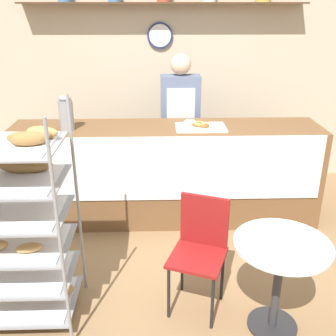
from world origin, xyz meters
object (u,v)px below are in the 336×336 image
(pastry_rack, at_px, (17,224))
(person_worker, at_px, (180,121))
(cafe_table, at_px, (280,265))
(donut_tray_counter, at_px, (199,126))
(cafe_chair, at_px, (201,242))
(coffee_carafe, at_px, (66,113))

(pastry_rack, relative_size, person_worker, 0.96)
(cafe_table, bearing_deg, donut_tray_counter, 104.03)
(cafe_chair, xyz_separation_m, donut_tray_counter, (0.10, 1.31, 0.50))
(donut_tray_counter, bearing_deg, coffee_carafe, -177.69)
(pastry_rack, distance_m, person_worker, 2.34)
(pastry_rack, bearing_deg, coffee_carafe, 86.35)
(pastry_rack, xyz_separation_m, donut_tray_counter, (1.37, 1.41, 0.26))
(person_worker, height_order, cafe_table, person_worker)
(cafe_table, height_order, cafe_chair, cafe_chair)
(donut_tray_counter, bearing_deg, cafe_table, -75.97)
(cafe_table, relative_size, donut_tray_counter, 1.43)
(cafe_table, xyz_separation_m, coffee_carafe, (-1.68, 1.54, 0.65))
(pastry_rack, relative_size, cafe_table, 2.25)
(person_worker, distance_m, donut_tray_counter, 0.61)
(pastry_rack, bearing_deg, cafe_chair, 4.50)
(pastry_rack, distance_m, cafe_table, 1.79)
(coffee_carafe, bearing_deg, cafe_table, -42.54)
(cafe_chair, bearing_deg, person_worker, 112.53)
(cafe_table, height_order, coffee_carafe, coffee_carafe)
(person_worker, height_order, donut_tray_counter, person_worker)
(cafe_table, bearing_deg, cafe_chair, 150.45)
(cafe_chair, distance_m, coffee_carafe, 1.84)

